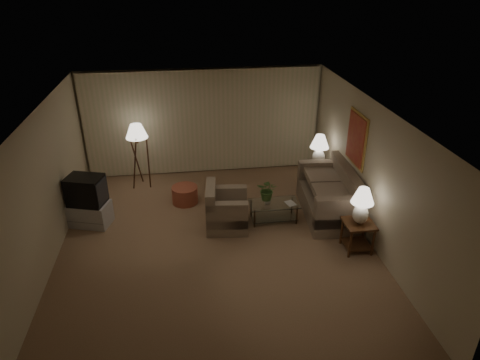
% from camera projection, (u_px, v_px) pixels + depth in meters
% --- Properties ---
extents(ground, '(7.00, 7.00, 0.00)m').
position_uv_depth(ground, '(216.00, 245.00, 8.38)').
color(ground, brown).
rests_on(ground, ground).
extents(room_shell, '(6.04, 7.02, 2.72)m').
position_uv_depth(room_shell, '(209.00, 134.00, 8.93)').
color(room_shell, '#C6B498').
rests_on(room_shell, ground).
extents(sofa, '(2.10, 1.27, 0.87)m').
position_uv_depth(sofa, '(328.00, 196.00, 9.24)').
color(sofa, '#816E5C').
rests_on(sofa, ground).
extents(armchair, '(1.06, 1.03, 0.74)m').
position_uv_depth(armchair, '(227.00, 211.00, 8.82)').
color(armchair, '#816E5C').
rests_on(armchair, ground).
extents(side_table_near, '(0.55, 0.55, 0.60)m').
position_uv_depth(side_table_near, '(358.00, 231.00, 8.07)').
color(side_table_near, '#381D0F').
rests_on(side_table_near, ground).
extents(side_table_far, '(0.44, 0.37, 0.60)m').
position_uv_depth(side_table_far, '(317.00, 173.00, 10.38)').
color(side_table_far, '#381D0F').
rests_on(side_table_far, ground).
extents(table_lamp_near, '(0.42, 0.42, 0.73)m').
position_uv_depth(table_lamp_near, '(362.00, 203.00, 7.79)').
color(table_lamp_near, white).
rests_on(table_lamp_near, side_table_near).
extents(table_lamp_far, '(0.45, 0.45, 0.77)m').
position_uv_depth(table_lamp_far, '(319.00, 148.00, 10.08)').
color(table_lamp_far, white).
rests_on(table_lamp_far, side_table_far).
extents(coffee_table, '(1.04, 0.57, 0.41)m').
position_uv_depth(coffee_table, '(274.00, 209.00, 9.07)').
color(coffee_table, silver).
rests_on(coffee_table, ground).
extents(tv_cabinet, '(1.10, 0.96, 0.50)m').
position_uv_depth(tv_cabinet, '(90.00, 214.00, 8.95)').
color(tv_cabinet, '#B5B5B7').
rests_on(tv_cabinet, ground).
extents(crt_tv, '(0.99, 0.90, 0.61)m').
position_uv_depth(crt_tv, '(86.00, 190.00, 8.70)').
color(crt_tv, black).
rests_on(crt_tv, tv_cabinet).
extents(floor_lamp, '(0.52, 0.52, 1.60)m').
position_uv_depth(floor_lamp, '(139.00, 155.00, 10.25)').
color(floor_lamp, '#381D0F').
rests_on(floor_lamp, ground).
extents(ottoman, '(0.78, 0.78, 0.39)m').
position_uv_depth(ottoman, '(185.00, 195.00, 9.80)').
color(ottoman, '#994633').
rests_on(ottoman, ground).
extents(vase, '(0.16, 0.16, 0.14)m').
position_uv_depth(vase, '(267.00, 201.00, 8.96)').
color(vase, white).
rests_on(vase, coffee_table).
extents(flowers, '(0.52, 0.49, 0.46)m').
position_uv_depth(flowers, '(268.00, 188.00, 8.82)').
color(flowers, '#456D30').
rests_on(flowers, vase).
extents(book, '(0.24, 0.29, 0.02)m').
position_uv_depth(book, '(287.00, 204.00, 8.95)').
color(book, olive).
rests_on(book, coffee_table).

